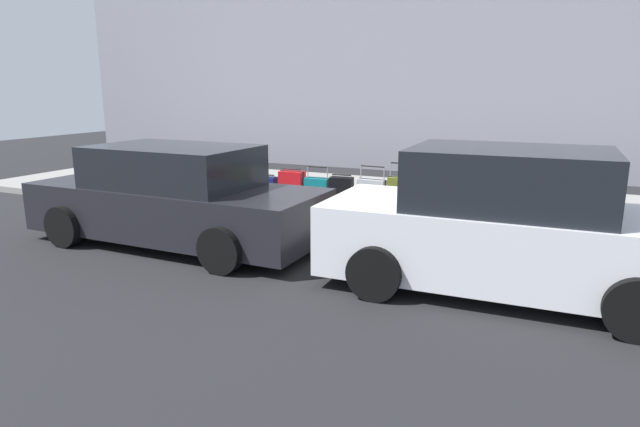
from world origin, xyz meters
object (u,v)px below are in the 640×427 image
(suitcase_red_7, at_px, (292,190))
(suitcase_navy_8, at_px, (266,192))
(fire_hydrant, at_px, (227,183))
(suitcase_black_5, at_px, (341,196))
(parked_car_white_0, at_px, (506,227))
(suitcase_teal_6, at_px, (318,195))
(parked_car_charcoal_1, at_px, (175,199))
(suitcase_navy_1, at_px, (461,209))
(suitcase_silver_4, at_px, (372,198))
(suitcase_red_0, at_px, (494,213))
(bollard_post, at_px, (195,179))
(suitcase_olive_3, at_px, (401,199))
(suitcase_maroon_2, at_px, (432,205))
(parking_meter, at_px, (591,183))

(suitcase_red_7, distance_m, suitcase_navy_8, 0.53)
(suitcase_red_7, xyz_separation_m, fire_hydrant, (1.46, 0.02, 0.03))
(suitcase_black_5, height_order, parked_car_white_0, parked_car_white_0)
(suitcase_teal_6, height_order, parked_car_charcoal_1, parked_car_charcoal_1)
(suitcase_navy_1, height_order, suitcase_silver_4, suitcase_silver_4)
(parked_car_charcoal_1, bearing_deg, suitcase_black_5, -128.14)
(suitcase_red_0, xyz_separation_m, parked_car_white_0, (-0.42, 2.40, 0.38))
(bollard_post, bearing_deg, suitcase_black_5, -178.61)
(suitcase_silver_4, height_order, suitcase_red_7, suitcase_silver_4)
(suitcase_olive_3, bearing_deg, suitcase_maroon_2, -176.47)
(suitcase_maroon_2, height_order, fire_hydrant, fire_hydrant)
(suitcase_navy_1, bearing_deg, suitcase_navy_8, 2.08)
(suitcase_maroon_2, relative_size, suitcase_navy_8, 1.09)
(suitcase_maroon_2, bearing_deg, parked_car_charcoal_1, 34.85)
(suitcase_navy_1, distance_m, suitcase_olive_3, 1.01)
(suitcase_teal_6, relative_size, suitcase_red_7, 1.10)
(suitcase_navy_8, height_order, fire_hydrant, fire_hydrant)
(suitcase_silver_4, height_order, suitcase_teal_6, suitcase_silver_4)
(suitcase_red_7, height_order, bollard_post, bollard_post)
(suitcase_red_0, xyz_separation_m, suitcase_silver_4, (2.09, -0.04, 0.07))
(suitcase_maroon_2, xyz_separation_m, suitcase_black_5, (1.61, 0.07, 0.02))
(suitcase_navy_8, bearing_deg, suitcase_navy_1, -177.92)
(suitcase_red_7, xyz_separation_m, bollard_post, (2.11, 0.17, 0.10))
(suitcase_black_5, bearing_deg, parked_car_white_0, 142.74)
(suitcase_silver_4, distance_m, suitcase_navy_8, 2.10)
(suitcase_teal_6, bearing_deg, suitcase_red_0, -179.83)
(suitcase_red_7, bearing_deg, suitcase_navy_8, 10.01)
(suitcase_red_0, xyz_separation_m, parking_meter, (-1.36, -0.24, 0.55))
(bollard_post, height_order, parked_car_charcoal_1, parked_car_charcoal_1)
(suitcase_maroon_2, distance_m, suitcase_olive_3, 0.52)
(suitcase_olive_3, height_order, bollard_post, suitcase_olive_3)
(suitcase_navy_8, xyz_separation_m, parked_car_charcoal_1, (0.25, 2.32, 0.28))
(suitcase_olive_3, xyz_separation_m, suitcase_silver_4, (0.56, -0.08, -0.04))
(suitcase_black_5, height_order, suitcase_teal_6, suitcase_teal_6)
(suitcase_silver_4, bearing_deg, suitcase_red_7, 1.17)
(suitcase_navy_8, height_order, parked_car_charcoal_1, parked_car_charcoal_1)
(suitcase_olive_3, xyz_separation_m, parking_meter, (-2.89, -0.28, 0.44))
(suitcase_navy_1, height_order, parking_meter, parking_meter)
(suitcase_navy_1, relative_size, suitcase_teal_6, 0.93)
(suitcase_olive_3, height_order, parking_meter, parking_meter)
(suitcase_red_7, bearing_deg, suitcase_navy_1, -179.25)
(bollard_post, bearing_deg, suitcase_navy_1, -177.68)
(suitcase_red_0, distance_m, suitcase_navy_8, 4.19)
(fire_hydrant, distance_m, bollard_post, 0.67)
(suitcase_red_7, bearing_deg, suitcase_red_0, 179.85)
(suitcase_navy_1, relative_size, parking_meter, 0.63)
(suitcase_navy_1, bearing_deg, suitcase_teal_6, 1.33)
(suitcase_navy_8, distance_m, parking_meter, 5.59)
(suitcase_red_7, distance_m, bollard_post, 2.11)
(suitcase_maroon_2, relative_size, suitcase_red_7, 0.91)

